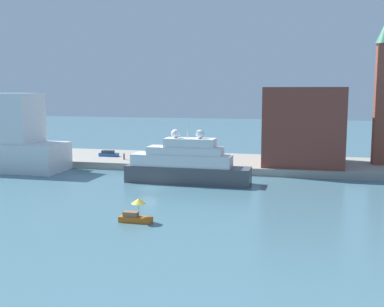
# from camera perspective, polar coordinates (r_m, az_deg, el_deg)

# --- Properties ---
(ground) EXTENTS (400.00, 400.00, 0.00)m
(ground) POSITION_cam_1_polar(r_m,az_deg,el_deg) (81.98, -5.17, -4.20)
(ground) COLOR slate
(quay_dock) EXTENTS (110.00, 21.27, 1.48)m
(quay_dock) POSITION_cam_1_polar(r_m,az_deg,el_deg) (106.99, -0.55, -0.97)
(quay_dock) COLOR gray
(quay_dock) RESTS_ON ground
(large_yacht) EXTENTS (22.84, 4.90, 11.76)m
(large_yacht) POSITION_cam_1_polar(r_m,az_deg,el_deg) (85.69, -0.73, -1.39)
(large_yacht) COLOR #4C4C51
(large_yacht) RESTS_ON ground
(small_motorboat) EXTENTS (4.32, 1.89, 3.17)m
(small_motorboat) POSITION_cam_1_polar(r_m,az_deg,el_deg) (61.16, -6.80, -7.15)
(small_motorboat) COLOR #C66019
(small_motorboat) RESTS_ON ground
(harbor_building) EXTENTS (15.96, 16.00, 15.92)m
(harbor_building) POSITION_cam_1_polar(r_m,az_deg,el_deg) (100.99, 13.35, 3.28)
(harbor_building) COLOR brown
(harbor_building) RESTS_ON quay_dock
(bell_tower) EXTENTS (4.21, 4.21, 29.55)m
(bell_tower) POSITION_cam_1_polar(r_m,az_deg,el_deg) (104.92, 22.14, 7.50)
(bell_tower) COLOR brown
(bell_tower) RESTS_ON quay_dock
(parked_car) EXTENTS (4.46, 1.75, 1.38)m
(parked_car) POSITION_cam_1_polar(r_m,az_deg,el_deg) (111.63, -10.04, -0.03)
(parked_car) COLOR #1E4C99
(parked_car) RESTS_ON quay_dock
(person_figure) EXTENTS (0.36, 0.36, 1.57)m
(person_figure) POSITION_cam_1_polar(r_m,az_deg,el_deg) (105.83, -8.21, -0.34)
(person_figure) COLOR maroon
(person_figure) RESTS_ON quay_dock
(mooring_bollard) EXTENTS (0.42, 0.42, 0.63)m
(mooring_bollard) POSITION_cam_1_polar(r_m,az_deg,el_deg) (97.66, -2.26, -1.18)
(mooring_bollard) COLOR black
(mooring_bollard) RESTS_ON quay_dock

